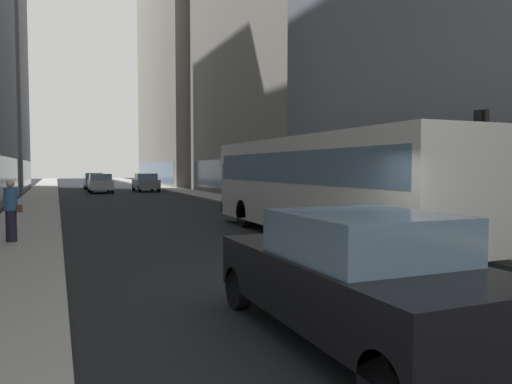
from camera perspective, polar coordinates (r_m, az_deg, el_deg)
name	(u,v)px	position (r m, az deg, el deg)	size (l,w,h in m)	color
ground_plane	(116,193)	(42.03, -16.15, -0.15)	(120.00, 120.00, 0.00)	black
sidewalk_left	(42,194)	(41.79, -23.94, -0.20)	(2.40, 110.00, 0.15)	gray
sidewalk_right	(183,191)	(43.03, -8.59, 0.10)	(2.40, 110.00, 0.15)	gray
building_right_far	(197,77)	(62.52, -6.98, 13.36)	(10.96, 23.63, 27.05)	gray
transit_bus	(321,180)	(14.76, 7.70, 1.39)	(2.78, 11.53, 3.05)	silver
car_grey_wagon	(146,182)	(44.46, -12.88, 1.12)	(1.89, 4.04, 1.62)	slate
car_silver_sedan	(100,183)	(42.90, -17.91, 0.98)	(1.86, 3.93, 1.62)	#B7BABF
car_black_suv	(356,275)	(6.21, 11.71, -9.61)	(1.94, 4.46, 1.62)	black
car_blue_hatchback	(94,181)	(50.63, -18.61, 1.25)	(1.74, 4.22, 1.62)	#4C6BB7
dalmatian_dog	(322,244)	(10.55, 7.80, -6.12)	(0.22, 0.96, 0.72)	white
pedestrian_with_handbag	(11,210)	(14.68, -26.93, -1.90)	(0.45, 0.34, 1.69)	#1E1E2D
traffic_light_near	(483,156)	(12.89, 25.19, 3.85)	(0.24, 0.41, 3.40)	black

